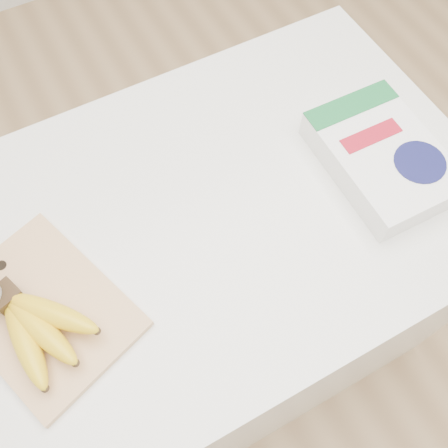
{
  "coord_description": "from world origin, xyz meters",
  "views": [
    {
      "loc": [
        -0.22,
        -0.45,
        1.74
      ],
      "look_at": [
        -0.0,
        -0.06,
        0.91
      ],
      "focal_mm": 40.0,
      "sensor_mm": 36.0,
      "label": 1
    }
  ],
  "objects_px": {
    "table": "(215,286)",
    "bananas": "(37,326)",
    "cereal_box": "(382,157)",
    "cutting_board": "(44,310)"
  },
  "relations": [
    {
      "from": "table",
      "to": "cereal_box",
      "type": "distance_m",
      "value": 0.59
    },
    {
      "from": "cutting_board",
      "to": "cereal_box",
      "type": "height_order",
      "value": "cereal_box"
    },
    {
      "from": "bananas",
      "to": "cereal_box",
      "type": "distance_m",
      "value": 0.74
    },
    {
      "from": "cereal_box",
      "to": "cutting_board",
      "type": "bearing_deg",
      "value": 179.3
    },
    {
      "from": "table",
      "to": "cutting_board",
      "type": "xyz_separation_m",
      "value": [
        -0.37,
        -0.05,
        0.44
      ]
    },
    {
      "from": "table",
      "to": "bananas",
      "type": "relative_size",
      "value": 5.27
    },
    {
      "from": "table",
      "to": "cereal_box",
      "type": "height_order",
      "value": "cereal_box"
    },
    {
      "from": "table",
      "to": "bananas",
      "type": "distance_m",
      "value": 0.62
    },
    {
      "from": "table",
      "to": "cutting_board",
      "type": "distance_m",
      "value": 0.58
    },
    {
      "from": "cutting_board",
      "to": "bananas",
      "type": "bearing_deg",
      "value": -128.08
    }
  ]
}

